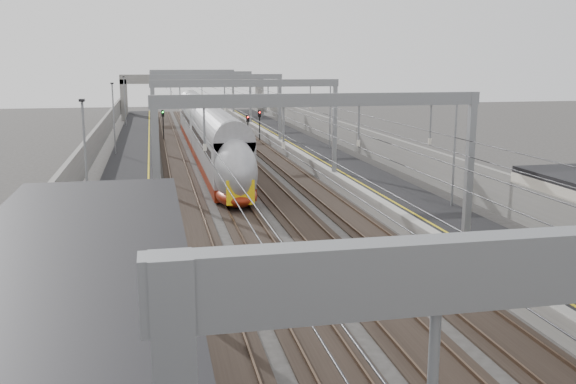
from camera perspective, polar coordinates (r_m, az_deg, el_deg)
name	(u,v)px	position (r m, az deg, el deg)	size (l,w,h in m)	color
platform_left	(132,179)	(47.64, -13.71, 1.15)	(4.00, 120.00, 1.00)	black
platform_right	(344,171)	(49.73, 5.04, 1.87)	(4.00, 120.00, 1.00)	black
tracks	(242,181)	(48.12, -4.12, 1.01)	(11.40, 140.00, 0.20)	black
overhead_line	(230,94)	(53.95, -5.19, 8.64)	(13.00, 140.00, 6.60)	gray
overbridge	(193,85)	(102.14, -8.46, 9.42)	(22.00, 2.20, 6.90)	slate
wall_left	(85,165)	(47.68, -17.62, 2.29)	(0.30, 120.00, 3.20)	slate
wall_right	(384,156)	(50.58, 8.54, 3.21)	(0.30, 120.00, 3.20)	slate
train	(207,137)	(59.49, -7.18, 4.91)	(2.64, 48.19, 4.18)	maroon
signal_green	(163,120)	(73.94, -11.05, 6.34)	(0.32, 0.32, 3.48)	black
signal_red_near	(248,125)	(66.23, -3.59, 5.95)	(0.32, 0.32, 3.48)	black
signal_red_far	(259,120)	(72.45, -2.55, 6.44)	(0.32, 0.32, 3.48)	black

